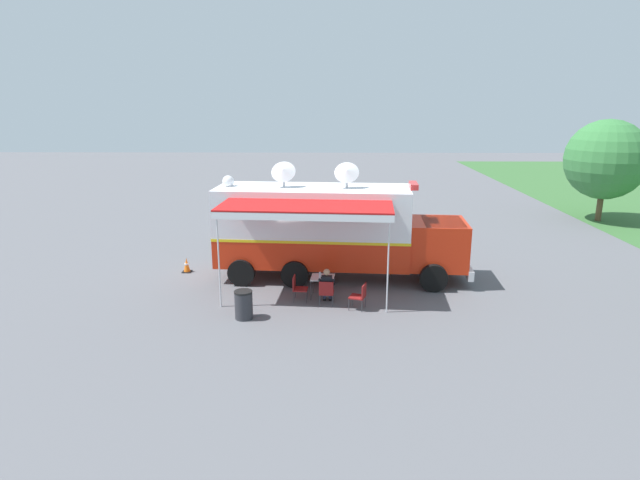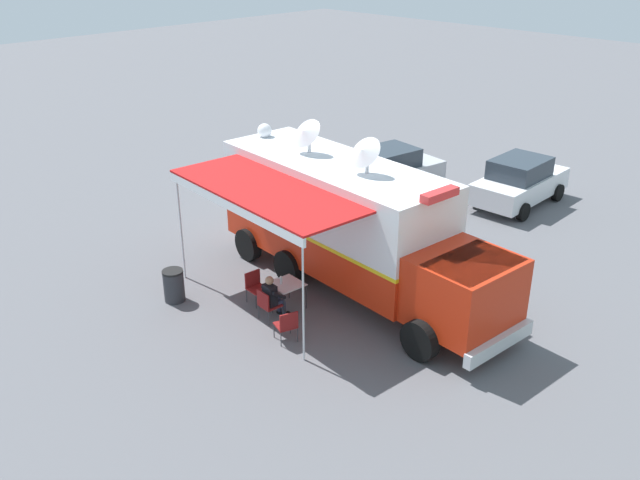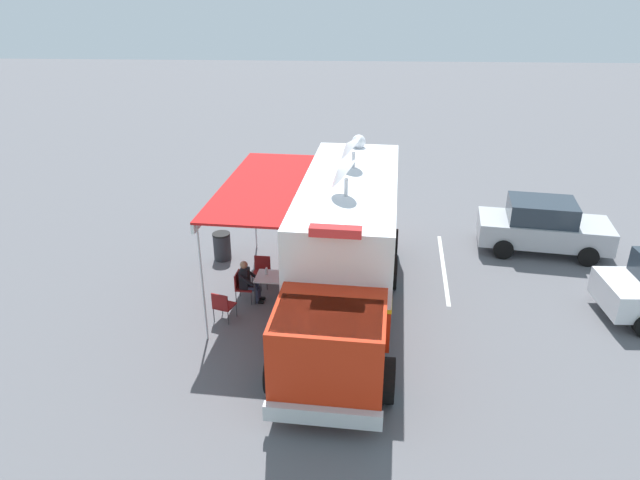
# 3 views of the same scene
# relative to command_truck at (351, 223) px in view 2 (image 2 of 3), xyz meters

# --- Properties ---
(ground_plane) EXTENTS (100.00, 100.00, 0.00)m
(ground_plane) POSITION_rel_command_truck_xyz_m (-0.09, -0.74, -1.95)
(ground_plane) COLOR #5B5B60
(lot_stripe) EXTENTS (0.49, 4.79, 0.01)m
(lot_stripe) POSITION_rel_command_truck_xyz_m (-3.13, -2.58, -1.94)
(lot_stripe) COLOR silver
(lot_stripe) RESTS_ON ground
(command_truck) EXTENTS (5.29, 9.65, 4.53)m
(command_truck) POSITION_rel_command_truck_xyz_m (0.00, 0.00, 0.00)
(command_truck) COLOR red
(command_truck) RESTS_ON ground
(folding_table) EXTENTS (0.86, 0.86, 0.73)m
(folding_table) POSITION_rel_command_truck_xyz_m (2.11, -0.36, -1.27)
(folding_table) COLOR silver
(folding_table) RESTS_ON ground
(water_bottle) EXTENTS (0.07, 0.07, 0.22)m
(water_bottle) POSITION_rel_command_truck_xyz_m (2.21, -0.45, -1.11)
(water_bottle) COLOR silver
(water_bottle) RESTS_ON folding_table
(folding_chair_at_table) EXTENTS (0.52, 0.52, 0.87)m
(folding_chair_at_table) POSITION_rel_command_truck_xyz_m (2.91, -0.23, -1.43)
(folding_chair_at_table) COLOR maroon
(folding_chair_at_table) RESTS_ON ground
(folding_chair_beside_table) EXTENTS (0.52, 0.52, 0.87)m
(folding_chair_beside_table) POSITION_rel_command_truck_xyz_m (2.48, -1.21, -1.43)
(folding_chair_beside_table) COLOR maroon
(folding_chair_beside_table) RESTS_ON ground
(folding_chair_spare_by_truck) EXTENTS (0.61, 0.61, 0.87)m
(folding_chair_spare_by_truck) POSITION_rel_command_truck_xyz_m (3.22, 0.88, -1.43)
(folding_chair_spare_by_truck) COLOR maroon
(folding_chair_spare_by_truck) RESTS_ON ground
(seated_responder) EXTENTS (0.68, 0.58, 1.25)m
(seated_responder) POSITION_rel_command_truck_xyz_m (2.72, -0.21, -1.30)
(seated_responder) COLOR black
(seated_responder) RESTS_ON ground
(trash_bin) EXTENTS (0.57, 0.57, 0.91)m
(trash_bin) POSITION_rel_command_truck_xyz_m (4.01, -2.81, -1.49)
(trash_bin) COLOR #2D2D33
(trash_bin) RESTS_ON ground
(traffic_cone) EXTENTS (0.36, 0.36, 0.58)m
(traffic_cone) POSITION_rel_command_truck_xyz_m (-0.60, -5.79, -1.67)
(traffic_cone) COLOR black
(traffic_cone) RESTS_ON ground
(car_behind_truck) EXTENTS (4.25, 2.11, 1.76)m
(car_behind_truck) POSITION_rel_command_truck_xyz_m (-8.96, 0.07, -1.07)
(car_behind_truck) COLOR silver
(car_behind_truck) RESTS_ON ground
(car_far_corner) EXTENTS (4.42, 2.48, 1.76)m
(car_far_corner) POSITION_rel_command_truck_xyz_m (-6.53, -4.05, -1.07)
(car_far_corner) COLOR #B2B5BA
(car_far_corner) RESTS_ON ground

